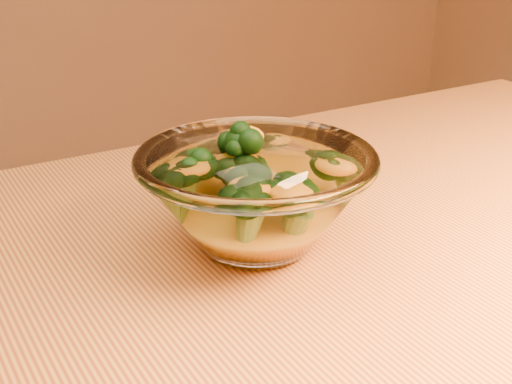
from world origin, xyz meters
The scene contains 3 objects.
glass_bowl centered at (-0.02, 0.11, 0.80)m, with size 0.20×0.20×0.09m.
cheese_sauce centered at (-0.02, 0.11, 0.78)m, with size 0.11×0.11×0.03m, color #FFA915.
broccoli_heap centered at (-0.03, 0.11, 0.81)m, with size 0.16×0.13×0.08m.
Camera 1 is at (-0.30, -0.36, 1.04)m, focal length 50.00 mm.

